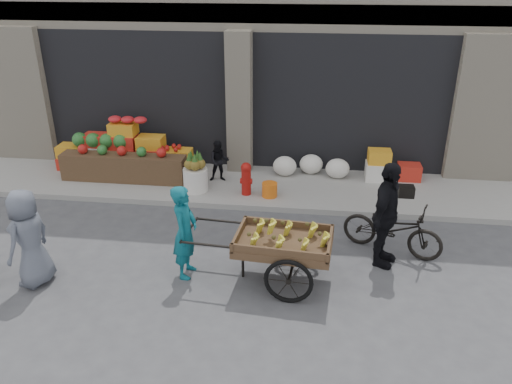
# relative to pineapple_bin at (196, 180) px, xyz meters

# --- Properties ---
(ground) EXTENTS (80.00, 80.00, 0.00)m
(ground) POSITION_rel_pineapple_bin_xyz_m (0.75, -3.60, -0.37)
(ground) COLOR #424244
(ground) RESTS_ON ground
(sidewalk) EXTENTS (18.00, 2.20, 0.12)m
(sidewalk) POSITION_rel_pineapple_bin_xyz_m (0.75, 0.50, -0.31)
(sidewalk) COLOR gray
(sidewalk) RESTS_ON ground
(building) EXTENTS (14.00, 6.45, 7.00)m
(building) POSITION_rel_pineapple_bin_xyz_m (0.75, 4.43, 3.00)
(building) COLOR beige
(building) RESTS_ON ground
(fruit_display) EXTENTS (3.10, 1.12, 1.24)m
(fruit_display) POSITION_rel_pineapple_bin_xyz_m (-1.73, 0.78, 0.30)
(fruit_display) COLOR red
(fruit_display) RESTS_ON sidewalk
(pineapple_bin) EXTENTS (0.52, 0.52, 0.50)m
(pineapple_bin) POSITION_rel_pineapple_bin_xyz_m (0.00, 0.00, 0.00)
(pineapple_bin) COLOR silver
(pineapple_bin) RESTS_ON sidewalk
(fire_hydrant) EXTENTS (0.22, 0.22, 0.71)m
(fire_hydrant) POSITION_rel_pineapple_bin_xyz_m (1.10, -0.05, 0.13)
(fire_hydrant) COLOR #A5140F
(fire_hydrant) RESTS_ON sidewalk
(orange_bucket) EXTENTS (0.32, 0.32, 0.30)m
(orange_bucket) POSITION_rel_pineapple_bin_xyz_m (1.60, -0.10, -0.10)
(orange_bucket) COLOR orange
(orange_bucket) RESTS_ON sidewalk
(right_bay_goods) EXTENTS (3.35, 0.60, 0.70)m
(right_bay_goods) POSITION_rel_pineapple_bin_xyz_m (3.36, 1.10, 0.04)
(right_bay_goods) COLOR silver
(right_bay_goods) RESTS_ON sidewalk
(seated_person) EXTENTS (0.51, 0.43, 0.93)m
(seated_person) POSITION_rel_pineapple_bin_xyz_m (0.40, 0.60, 0.21)
(seated_person) COLOR black
(seated_person) RESTS_ON sidewalk
(banana_cart) EXTENTS (2.55, 1.21, 1.04)m
(banana_cart) POSITION_rel_pineapple_bin_xyz_m (2.05, -2.96, 0.38)
(banana_cart) COLOR brown
(banana_cart) RESTS_ON ground
(vendor_woman) EXTENTS (0.40, 0.58, 1.54)m
(vendor_woman) POSITION_rel_pineapple_bin_xyz_m (0.56, -2.95, 0.40)
(vendor_woman) COLOR #0D5B6A
(vendor_woman) RESTS_ON ground
(vendor_grey) EXTENTS (0.67, 0.86, 1.58)m
(vendor_grey) POSITION_rel_pineapple_bin_xyz_m (-1.72, -3.47, 0.42)
(vendor_grey) COLOR slate
(vendor_grey) RESTS_ON ground
(bicycle) EXTENTS (1.81, 1.19, 0.90)m
(bicycle) POSITION_rel_pineapple_bin_xyz_m (3.88, -1.83, 0.08)
(bicycle) COLOR black
(bicycle) RESTS_ON ground
(cyclist) EXTENTS (0.79, 1.14, 1.79)m
(cyclist) POSITION_rel_pineapple_bin_xyz_m (3.68, -2.23, 0.53)
(cyclist) COLOR black
(cyclist) RESTS_ON ground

